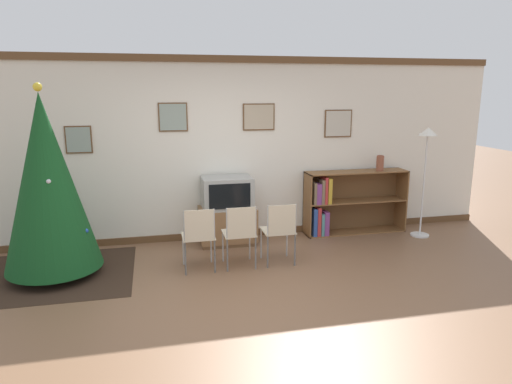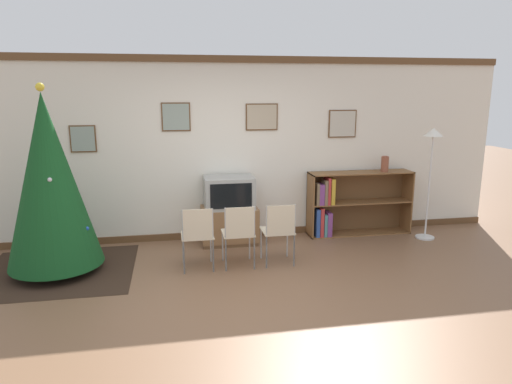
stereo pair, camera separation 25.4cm
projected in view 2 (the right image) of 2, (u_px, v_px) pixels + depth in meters
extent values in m
plane|color=brown|center=(245.00, 300.00, 4.93)|extent=(24.00, 24.00, 0.00)
cube|color=silver|center=(221.00, 150.00, 6.79)|extent=(8.76, 0.08, 2.70)
cube|color=brown|center=(220.00, 59.00, 6.45)|extent=(8.76, 0.03, 0.10)
cube|color=brown|center=(223.00, 234.00, 7.02)|extent=(8.76, 0.03, 0.10)
cube|color=brown|center=(83.00, 139.00, 6.36)|extent=(0.35, 0.02, 0.38)
cube|color=gray|center=(83.00, 139.00, 6.35)|extent=(0.32, 0.01, 0.34)
cube|color=brown|center=(176.00, 117.00, 6.52)|extent=(0.41, 0.02, 0.41)
cube|color=gray|center=(176.00, 117.00, 6.51)|extent=(0.37, 0.01, 0.37)
cube|color=brown|center=(262.00, 117.00, 6.75)|extent=(0.48, 0.02, 0.39)
cube|color=tan|center=(262.00, 117.00, 6.73)|extent=(0.44, 0.01, 0.36)
cube|color=brown|center=(342.00, 124.00, 6.99)|extent=(0.44, 0.02, 0.42)
cube|color=#BCB7A8|center=(343.00, 124.00, 6.98)|extent=(0.41, 0.01, 0.39)
cube|color=#332319|center=(59.00, 271.00, 5.70)|extent=(1.84, 1.68, 0.01)
cylinder|color=maroon|center=(58.00, 267.00, 5.69)|extent=(0.36, 0.36, 0.10)
cone|color=#14471E|center=(49.00, 181.00, 5.45)|extent=(1.12, 1.12, 2.09)
sphere|color=yellow|center=(40.00, 87.00, 5.21)|extent=(0.10, 0.10, 0.10)
sphere|color=silver|center=(45.00, 122.00, 5.39)|extent=(0.06, 0.06, 0.06)
sphere|color=silver|center=(50.00, 180.00, 5.21)|extent=(0.05, 0.05, 0.05)
sphere|color=#1E4CB2|center=(69.00, 204.00, 5.89)|extent=(0.06, 0.06, 0.06)
sphere|color=#1E4CB2|center=(87.00, 229.00, 5.52)|extent=(0.05, 0.05, 0.05)
sphere|color=silver|center=(45.00, 120.00, 5.37)|extent=(0.05, 0.05, 0.05)
sphere|color=silver|center=(59.00, 189.00, 5.80)|extent=(0.06, 0.06, 0.06)
sphere|color=#1E4CB2|center=(15.00, 241.00, 5.53)|extent=(0.05, 0.05, 0.05)
cube|color=brown|center=(230.00, 241.00, 6.78)|extent=(0.78, 0.49, 0.05)
cube|color=olive|center=(229.00, 223.00, 6.72)|extent=(0.82, 0.51, 0.49)
cube|color=#9E9E99|center=(229.00, 192.00, 6.62)|extent=(0.72, 0.49, 0.46)
cube|color=black|center=(231.00, 196.00, 6.38)|extent=(0.59, 0.01, 0.36)
cube|color=beige|center=(197.00, 235.00, 5.74)|extent=(0.40, 0.40, 0.02)
cube|color=beige|center=(198.00, 225.00, 5.51)|extent=(0.35, 0.01, 0.38)
cylinder|color=#B2B2B2|center=(183.00, 248.00, 5.92)|extent=(0.02, 0.02, 0.42)
cylinder|color=#B2B2B2|center=(211.00, 246.00, 5.99)|extent=(0.02, 0.02, 0.42)
cylinder|color=#B2B2B2|center=(184.00, 258.00, 5.58)|extent=(0.02, 0.02, 0.42)
cylinder|color=#B2B2B2|center=(213.00, 256.00, 5.64)|extent=(0.02, 0.02, 0.42)
cylinder|color=#B2B2B2|center=(183.00, 242.00, 5.54)|extent=(0.02, 0.02, 0.82)
cylinder|color=#B2B2B2|center=(213.00, 241.00, 5.60)|extent=(0.02, 0.02, 0.82)
cube|color=beige|center=(238.00, 233.00, 5.83)|extent=(0.40, 0.40, 0.02)
cube|color=beige|center=(240.00, 222.00, 5.60)|extent=(0.35, 0.01, 0.38)
cylinder|color=#B2B2B2|center=(223.00, 246.00, 6.02)|extent=(0.02, 0.02, 0.42)
cylinder|color=#B2B2B2|center=(250.00, 244.00, 6.08)|extent=(0.02, 0.02, 0.42)
cylinder|color=#B2B2B2|center=(226.00, 255.00, 5.67)|extent=(0.02, 0.02, 0.42)
cylinder|color=#B2B2B2|center=(254.00, 253.00, 5.73)|extent=(0.02, 0.02, 0.42)
cylinder|color=#B2B2B2|center=(226.00, 240.00, 5.63)|extent=(0.02, 0.02, 0.82)
cylinder|color=#B2B2B2|center=(254.00, 238.00, 5.69)|extent=(0.02, 0.02, 0.82)
cube|color=beige|center=(277.00, 231.00, 5.92)|extent=(0.40, 0.40, 0.02)
cube|color=beige|center=(281.00, 220.00, 5.69)|extent=(0.35, 0.01, 0.38)
cylinder|color=#B2B2B2|center=(261.00, 243.00, 6.11)|extent=(0.02, 0.02, 0.42)
cylinder|color=#B2B2B2|center=(287.00, 242.00, 6.17)|extent=(0.02, 0.02, 0.42)
cylinder|color=#B2B2B2|center=(267.00, 252.00, 5.76)|extent=(0.02, 0.02, 0.42)
cylinder|color=#B2B2B2|center=(294.00, 251.00, 5.82)|extent=(0.02, 0.02, 0.42)
cylinder|color=#B2B2B2|center=(267.00, 238.00, 5.72)|extent=(0.02, 0.02, 0.82)
cylinder|color=#B2B2B2|center=(294.00, 236.00, 5.78)|extent=(0.02, 0.02, 0.82)
cube|color=brown|center=(310.00, 205.00, 6.98)|extent=(0.02, 0.36, 0.98)
cube|color=brown|center=(407.00, 201.00, 7.26)|extent=(0.02, 0.36, 0.98)
cube|color=brown|center=(361.00, 173.00, 7.02)|extent=(1.62, 0.36, 0.02)
cube|color=brown|center=(358.00, 232.00, 7.23)|extent=(1.62, 0.36, 0.02)
cube|color=brown|center=(360.00, 202.00, 7.12)|extent=(1.58, 0.36, 0.02)
cube|color=brown|center=(355.00, 200.00, 7.29)|extent=(1.62, 0.01, 0.98)
cube|color=#2D4C93|center=(316.00, 222.00, 6.99)|extent=(0.06, 0.21, 0.43)
cube|color=#B73333|center=(320.00, 221.00, 7.03)|extent=(0.06, 0.28, 0.45)
cube|color=teal|center=(324.00, 225.00, 7.02)|extent=(0.05, 0.21, 0.35)
cube|color=#7A3D7F|center=(328.00, 224.00, 7.03)|extent=(0.07, 0.22, 0.37)
cube|color=#756047|center=(316.00, 194.00, 6.89)|extent=(0.04, 0.22, 0.33)
cube|color=#7A3D7F|center=(320.00, 194.00, 6.89)|extent=(0.08, 0.20, 0.32)
cube|color=#756047|center=(324.00, 192.00, 6.91)|extent=(0.05, 0.22, 0.37)
cube|color=#B73333|center=(327.00, 190.00, 6.93)|extent=(0.04, 0.25, 0.41)
cube|color=gold|center=(331.00, 191.00, 6.95)|extent=(0.06, 0.27, 0.39)
cylinder|color=brown|center=(385.00, 164.00, 7.02)|extent=(0.12, 0.12, 0.23)
torus|color=brown|center=(385.00, 157.00, 6.99)|extent=(0.10, 0.10, 0.02)
cylinder|color=silver|center=(425.00, 237.00, 6.99)|extent=(0.28, 0.28, 0.03)
cylinder|color=silver|center=(429.00, 188.00, 6.82)|extent=(0.03, 0.03, 1.53)
cone|color=white|center=(434.00, 132.00, 6.64)|extent=(0.28, 0.28, 0.12)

